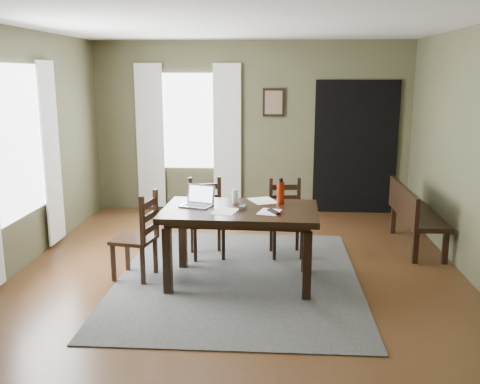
# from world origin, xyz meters

# --- Properties ---
(ground) EXTENTS (5.00, 6.00, 0.01)m
(ground) POSITION_xyz_m (0.00, 0.00, -0.01)
(ground) COLOR #492C16
(room_shell) EXTENTS (5.02, 6.02, 2.71)m
(room_shell) POSITION_xyz_m (0.00, 0.00, 1.80)
(room_shell) COLOR #4E4E33
(room_shell) RESTS_ON ground
(rug) EXTENTS (2.60, 3.20, 0.01)m
(rug) POSITION_xyz_m (0.00, 0.00, 0.01)
(rug) COLOR #3B3B3B
(rug) RESTS_ON ground
(dining_table) EXTENTS (1.64, 1.02, 0.80)m
(dining_table) POSITION_xyz_m (0.03, -0.12, 0.72)
(dining_table) COLOR black
(dining_table) RESTS_ON rug
(chair_end) EXTENTS (0.49, 0.49, 0.96)m
(chair_end) POSITION_xyz_m (-1.07, -0.08, 0.47)
(chair_end) COLOR black
(chair_end) RESTS_ON rug
(chair_back_left) EXTENTS (0.51, 0.51, 0.95)m
(chair_back_left) POSITION_xyz_m (-0.43, 0.71, 0.47)
(chair_back_left) COLOR black
(chair_back_left) RESTS_ON rug
(chair_back_right) EXTENTS (0.45, 0.45, 0.93)m
(chair_back_right) POSITION_xyz_m (0.53, 0.83, 0.46)
(chair_back_right) COLOR black
(chair_back_right) RESTS_ON rug
(bench) EXTENTS (0.46, 1.42, 0.80)m
(bench) POSITION_xyz_m (2.15, 1.22, 0.48)
(bench) COLOR black
(bench) RESTS_ON ground
(laptop) EXTENTS (0.38, 0.34, 0.22)m
(laptop) POSITION_xyz_m (-0.42, -0.01, 0.87)
(laptop) COLOR #B7B7BC
(laptop) RESTS_ON dining_table
(computer_mouse) EXTENTS (0.08, 0.11, 0.03)m
(computer_mouse) POSITION_xyz_m (0.06, -0.14, 0.83)
(computer_mouse) COLOR #3F3F42
(computer_mouse) RESTS_ON dining_table
(tv_remote) EXTENTS (0.14, 0.20, 0.02)m
(tv_remote) POSITION_xyz_m (0.38, -0.26, 0.83)
(tv_remote) COLOR black
(tv_remote) RESTS_ON dining_table
(drinking_glass) EXTENTS (0.07, 0.07, 0.15)m
(drinking_glass) POSITION_xyz_m (-0.04, 0.13, 0.89)
(drinking_glass) COLOR silver
(drinking_glass) RESTS_ON dining_table
(water_bottle) EXTENTS (0.09, 0.09, 0.28)m
(water_bottle) POSITION_xyz_m (0.45, 0.12, 0.94)
(water_bottle) COLOR #B4270D
(water_bottle) RESTS_ON dining_table
(paper_b) EXTENTS (0.27, 0.31, 0.00)m
(paper_b) POSITION_xyz_m (0.33, -0.24, 0.82)
(paper_b) COLOR white
(paper_b) RESTS_ON dining_table
(paper_c) EXTENTS (0.37, 0.41, 0.00)m
(paper_c) POSITION_xyz_m (0.26, 0.25, 0.82)
(paper_c) COLOR white
(paper_c) RESTS_ON dining_table
(paper_e) EXTENTS (0.29, 0.35, 0.00)m
(paper_e) POSITION_xyz_m (-0.12, -0.24, 0.82)
(paper_e) COLOR white
(paper_e) RESTS_ON dining_table
(window_left) EXTENTS (0.01, 1.30, 1.70)m
(window_left) POSITION_xyz_m (-2.47, 0.20, 1.45)
(window_left) COLOR white
(window_left) RESTS_ON ground
(window_back) EXTENTS (1.00, 0.01, 1.50)m
(window_back) POSITION_xyz_m (-1.00, 2.97, 1.45)
(window_back) COLOR white
(window_back) RESTS_ON ground
(curtain_left_far) EXTENTS (0.03, 0.48, 2.30)m
(curtain_left_far) POSITION_xyz_m (-2.44, 1.02, 1.20)
(curtain_left_far) COLOR silver
(curtain_left_far) RESTS_ON ground
(curtain_back_left) EXTENTS (0.44, 0.03, 2.30)m
(curtain_back_left) POSITION_xyz_m (-1.62, 2.94, 1.20)
(curtain_back_left) COLOR silver
(curtain_back_left) RESTS_ON ground
(curtain_back_right) EXTENTS (0.44, 0.03, 2.30)m
(curtain_back_right) POSITION_xyz_m (-0.38, 2.94, 1.20)
(curtain_back_right) COLOR silver
(curtain_back_right) RESTS_ON ground
(framed_picture) EXTENTS (0.34, 0.03, 0.44)m
(framed_picture) POSITION_xyz_m (0.35, 2.97, 1.75)
(framed_picture) COLOR black
(framed_picture) RESTS_ON ground
(doorway_back) EXTENTS (1.30, 0.03, 2.10)m
(doorway_back) POSITION_xyz_m (1.65, 2.97, 1.05)
(doorway_back) COLOR black
(doorway_back) RESTS_ON ground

